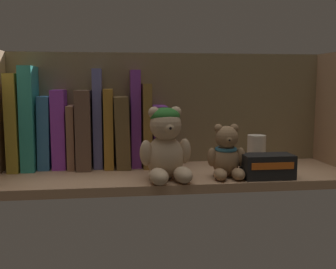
{
  "coord_description": "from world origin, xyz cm",
  "views": [
    {
      "loc": [
        -13.59,
        -90.76,
        22.78
      ],
      "look_at": [
        -1.86,
        0.0,
        11.03
      ],
      "focal_mm": 42.31,
      "sensor_mm": 36.0,
      "label": 1
    }
  ],
  "objects_px": {
    "book_7": "(109,128)",
    "book_8": "(122,131)",
    "teddy_bear_larger": "(166,145)",
    "small_product_box": "(268,166)",
    "book_1": "(31,118)",
    "book_11": "(158,135)",
    "book_5": "(85,129)",
    "book_6": "(98,118)",
    "book_0": "(18,122)",
    "book_2": "(46,132)",
    "book_10": "(146,125)",
    "teddy_bear_smaller": "(227,155)",
    "pillar_candle": "(256,151)",
    "book_3": "(60,129)",
    "book_9": "(135,118)",
    "book_4": "(73,136)"
  },
  "relations": [
    {
      "from": "book_10",
      "to": "book_4",
      "type": "bearing_deg",
      "value": 180.0
    },
    {
      "from": "book_2",
      "to": "book_10",
      "type": "relative_size",
      "value": 0.85
    },
    {
      "from": "book_2",
      "to": "book_11",
      "type": "xyz_separation_m",
      "value": [
        0.28,
        0.0,
        -0.01
      ]
    },
    {
      "from": "small_product_box",
      "to": "book_1",
      "type": "bearing_deg",
      "value": 161.38
    },
    {
      "from": "book_5",
      "to": "book_11",
      "type": "relative_size",
      "value": 1.25
    },
    {
      "from": "book_9",
      "to": "pillar_candle",
      "type": "relative_size",
      "value": 2.98
    },
    {
      "from": "book_7",
      "to": "book_8",
      "type": "relative_size",
      "value": 1.11
    },
    {
      "from": "book_2",
      "to": "book_8",
      "type": "xyz_separation_m",
      "value": [
        0.19,
        0.0,
        -0.0
      ]
    },
    {
      "from": "book_1",
      "to": "teddy_bear_larger",
      "type": "height_order",
      "value": "book_1"
    },
    {
      "from": "book_7",
      "to": "book_8",
      "type": "distance_m",
      "value": 0.03
    },
    {
      "from": "book_3",
      "to": "teddy_bear_larger",
      "type": "distance_m",
      "value": 0.3
    },
    {
      "from": "book_7",
      "to": "book_1",
      "type": "bearing_deg",
      "value": 180.0
    },
    {
      "from": "book_7",
      "to": "pillar_candle",
      "type": "xyz_separation_m",
      "value": [
        0.37,
        -0.07,
        -0.06
      ]
    },
    {
      "from": "book_0",
      "to": "book_11",
      "type": "distance_m",
      "value": 0.35
    },
    {
      "from": "book_2",
      "to": "teddy_bear_larger",
      "type": "distance_m",
      "value": 0.33
    },
    {
      "from": "book_6",
      "to": "book_7",
      "type": "height_order",
      "value": "book_6"
    },
    {
      "from": "small_product_box",
      "to": "teddy_bear_smaller",
      "type": "bearing_deg",
      "value": 166.95
    },
    {
      "from": "book_11",
      "to": "teddy_bear_smaller",
      "type": "distance_m",
      "value": 0.21
    },
    {
      "from": "book_3",
      "to": "book_5",
      "type": "xyz_separation_m",
      "value": [
        0.06,
        0.0,
        -0.0
      ]
    },
    {
      "from": "book_8",
      "to": "book_11",
      "type": "distance_m",
      "value": 0.09
    },
    {
      "from": "book_0",
      "to": "book_3",
      "type": "bearing_deg",
      "value": 0.0
    },
    {
      "from": "book_1",
      "to": "book_9",
      "type": "bearing_deg",
      "value": 0.0
    },
    {
      "from": "book_5",
      "to": "book_6",
      "type": "distance_m",
      "value": 0.04
    },
    {
      "from": "teddy_bear_larger",
      "to": "pillar_candle",
      "type": "xyz_separation_m",
      "value": [
        0.24,
        0.1,
        -0.04
      ]
    },
    {
      "from": "book_6",
      "to": "teddy_bear_smaller",
      "type": "relative_size",
      "value": 2.05
    },
    {
      "from": "book_1",
      "to": "book_3",
      "type": "bearing_deg",
      "value": 0.0
    },
    {
      "from": "book_0",
      "to": "book_11",
      "type": "bearing_deg",
      "value": 0.0
    },
    {
      "from": "book_9",
      "to": "book_10",
      "type": "relative_size",
      "value": 1.16
    },
    {
      "from": "book_2",
      "to": "book_3",
      "type": "xyz_separation_m",
      "value": [
        0.03,
        0.0,
        0.01
      ]
    },
    {
      "from": "book_9",
      "to": "book_10",
      "type": "distance_m",
      "value": 0.03
    },
    {
      "from": "book_5",
      "to": "teddy_bear_larger",
      "type": "relative_size",
      "value": 1.21
    },
    {
      "from": "book_1",
      "to": "book_11",
      "type": "height_order",
      "value": "book_1"
    },
    {
      "from": "book_7",
      "to": "book_10",
      "type": "height_order",
      "value": "book_10"
    },
    {
      "from": "book_5",
      "to": "book_9",
      "type": "xyz_separation_m",
      "value": [
        0.13,
        0.0,
        0.02
      ]
    },
    {
      "from": "book_6",
      "to": "book_10",
      "type": "bearing_deg",
      "value": 0.0
    },
    {
      "from": "book_3",
      "to": "book_7",
      "type": "bearing_deg",
      "value": 0.0
    },
    {
      "from": "book_5",
      "to": "teddy_bear_smaller",
      "type": "bearing_deg",
      "value": -26.6
    },
    {
      "from": "book_0",
      "to": "book_7",
      "type": "relative_size",
      "value": 1.19
    },
    {
      "from": "book_3",
      "to": "small_product_box",
      "type": "distance_m",
      "value": 0.51
    },
    {
      "from": "book_0",
      "to": "book_2",
      "type": "distance_m",
      "value": 0.07
    },
    {
      "from": "small_product_box",
      "to": "book_3",
      "type": "bearing_deg",
      "value": 158.9
    },
    {
      "from": "book_7",
      "to": "book_8",
      "type": "height_order",
      "value": "book_7"
    },
    {
      "from": "book_2",
      "to": "pillar_candle",
      "type": "height_order",
      "value": "book_2"
    },
    {
      "from": "book_2",
      "to": "book_3",
      "type": "bearing_deg",
      "value": 0.0
    },
    {
      "from": "book_6",
      "to": "teddy_bear_larger",
      "type": "distance_m",
      "value": 0.23
    },
    {
      "from": "book_5",
      "to": "book_7",
      "type": "relative_size",
      "value": 0.99
    },
    {
      "from": "teddy_bear_smaller",
      "to": "small_product_box",
      "type": "height_order",
      "value": "teddy_bear_smaller"
    },
    {
      "from": "teddy_bear_larger",
      "to": "small_product_box",
      "type": "distance_m",
      "value": 0.23
    },
    {
      "from": "book_7",
      "to": "pillar_candle",
      "type": "bearing_deg",
      "value": -10.18
    },
    {
      "from": "book_7",
      "to": "book_8",
      "type": "bearing_deg",
      "value": 0.0
    }
  ]
}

